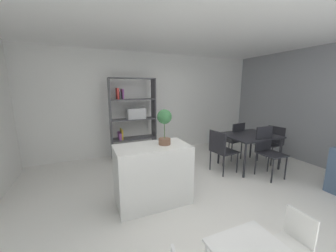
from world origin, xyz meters
The scene contains 13 objects.
ground_plane centered at (0.00, 0.00, 0.00)m, with size 9.44×9.44×0.00m, color silver.
ceiling_slab centered at (0.00, 0.00, 2.69)m, with size 6.87×5.32×0.06m.
back_partition centered at (0.00, 2.63, 1.33)m, with size 6.87×0.06×2.66m, color white.
right_partition_gray centered at (3.40, 0.00, 1.33)m, with size 0.06×5.32×2.66m, color gray.
kitchen_island centered at (-0.52, 0.21, 0.45)m, with size 1.10×0.62×0.91m, color silver.
potted_plant_on_island centered at (-0.33, 0.21, 1.25)m, with size 0.22×0.22×0.54m.
open_bookshelf centered at (-0.34, 2.28, 1.06)m, with size 1.10×0.35×1.99m.
child_chair_right centered at (0.30, -1.44, 0.35)m, with size 0.29×0.29×0.63m.
dining_table centered at (1.89, 0.68, 0.67)m, with size 1.11×0.92×0.74m.
dining_chair_island_side centered at (1.12, 0.67, 0.53)m, with size 0.49×0.49×0.89m.
dining_chair_near centered at (1.89, 0.21, 0.58)m, with size 0.42×0.46×0.99m.
dining_chair_window_side centered at (2.66, 0.69, 0.51)m, with size 0.46×0.45×0.85m.
dining_chair_far centered at (1.91, 1.17, 0.55)m, with size 0.47×0.50×0.93m.
Camera 1 is at (-1.38, -2.40, 1.75)m, focal length 20.57 mm.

